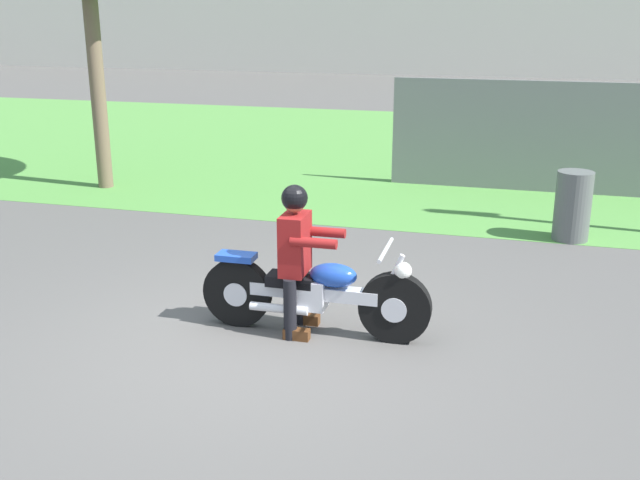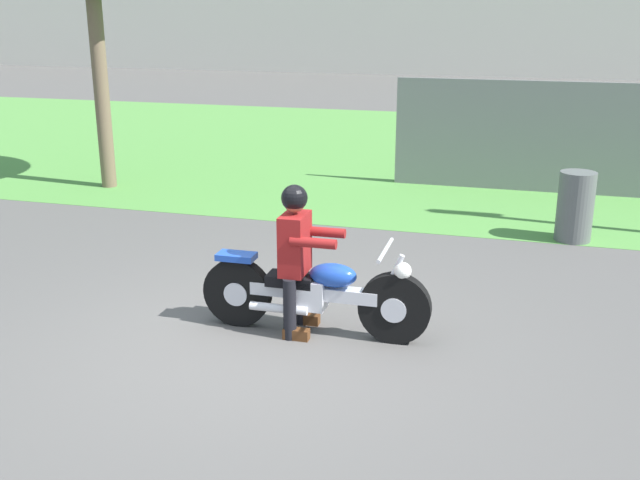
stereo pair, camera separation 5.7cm
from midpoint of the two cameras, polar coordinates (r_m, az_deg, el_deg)
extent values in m
plane|color=#565451|center=(6.76, -5.16, -8.23)|extent=(120.00, 120.00, 0.00)
cube|color=#549342|center=(16.06, 7.75, 6.79)|extent=(60.00, 12.00, 0.01)
cylinder|color=black|center=(6.76, 5.98, -5.20)|extent=(0.66, 0.13, 0.66)
cylinder|color=silver|center=(6.76, 5.98, -5.20)|extent=(0.23, 0.14, 0.23)
cylinder|color=black|center=(7.13, -6.10, -3.99)|extent=(0.66, 0.13, 0.66)
cylinder|color=silver|center=(7.13, -6.10, -3.99)|extent=(0.23, 0.14, 0.23)
cube|color=silver|center=(6.87, -0.22, -3.99)|extent=(1.21, 0.16, 0.12)
cube|color=silver|center=(6.89, -0.63, -4.10)|extent=(0.32, 0.25, 0.28)
ellipsoid|color=#1E47B2|center=(6.77, 1.25, -2.71)|extent=(0.44, 0.25, 0.22)
cube|color=black|center=(6.90, -1.99, -3.04)|extent=(0.44, 0.25, 0.10)
cube|color=#1E47B2|center=(7.00, -6.19, -1.25)|extent=(0.36, 0.21, 0.06)
cylinder|color=silver|center=(6.67, 5.62, -3.18)|extent=(0.25, 0.05, 0.53)
cylinder|color=silver|center=(6.59, 5.27, -0.78)|extent=(0.05, 0.66, 0.04)
sphere|color=white|center=(6.62, 6.59, -2.37)|extent=(0.16, 0.16, 0.16)
cylinder|color=silver|center=(6.88, -2.95, -5.24)|extent=(0.55, 0.09, 0.08)
cylinder|color=black|center=(7.12, -1.24, -4.24)|extent=(0.12, 0.12, 0.58)
cube|color=#593319|center=(7.20, -0.77, -6.06)|extent=(0.24, 0.10, 0.10)
cylinder|color=black|center=(6.81, -2.09, -5.31)|extent=(0.12, 0.12, 0.58)
cube|color=#593319|center=(6.89, -1.59, -7.20)|extent=(0.24, 0.10, 0.10)
cube|color=maroon|center=(6.77, -1.70, -0.29)|extent=(0.23, 0.38, 0.56)
cylinder|color=maroon|center=(6.85, 0.47, 0.62)|extent=(0.42, 0.10, 0.09)
cylinder|color=maroon|center=(6.53, -0.28, -0.21)|extent=(0.42, 0.10, 0.09)
sphere|color=#996B4C|center=(6.66, -1.73, 2.99)|extent=(0.20, 0.20, 0.20)
sphere|color=black|center=(6.65, -1.73, 3.24)|extent=(0.24, 0.24, 0.24)
cylinder|color=brown|center=(12.94, -16.26, 10.80)|extent=(0.25, 0.25, 3.17)
cylinder|color=#595E5B|center=(10.18, 19.11, 2.43)|extent=(0.46, 0.46, 0.91)
cube|color=slate|center=(12.77, 21.74, 7.08)|extent=(7.00, 0.06, 1.80)
camera|label=1|loc=(0.03, -89.76, 0.07)|focal=41.80mm
camera|label=2|loc=(0.03, 90.24, -0.07)|focal=41.80mm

